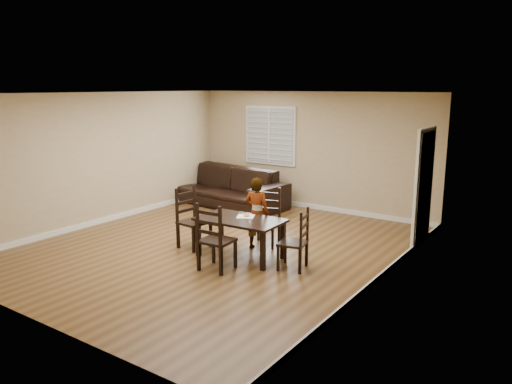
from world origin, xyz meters
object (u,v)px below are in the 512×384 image
(child, at_px, (257,214))
(sofa, at_px, (225,186))
(donut, at_px, (247,215))
(chair_near, at_px, (268,218))
(chair_left, at_px, (189,220))
(dining_table, at_px, (240,224))
(chair_right, at_px, (300,242))
(chair_far, at_px, (212,241))

(child, xyz_separation_m, sofa, (-2.52, 2.35, -0.19))
(donut, bearing_deg, chair_near, 95.44)
(chair_left, relative_size, child, 0.84)
(dining_table, xyz_separation_m, chair_left, (-1.11, -0.03, -0.09))
(dining_table, distance_m, child, 0.52)
(chair_left, bearing_deg, sofa, 31.24)
(chair_left, xyz_separation_m, child, (1.09, 0.55, 0.15))
(chair_right, bearing_deg, chair_left, -100.97)
(dining_table, relative_size, chair_right, 1.51)
(donut, bearing_deg, child, 95.09)
(sofa, bearing_deg, chair_far, -48.88)
(chair_near, height_order, chair_right, chair_near)
(dining_table, relative_size, child, 1.14)
(chair_near, xyz_separation_m, chair_left, (-1.05, -0.95, 0.02))
(child, distance_m, sofa, 3.46)
(chair_far, height_order, sofa, chair_far)
(chair_left, bearing_deg, donut, -75.50)
(chair_near, distance_m, donut, 0.80)
(chair_near, xyz_separation_m, chair_right, (1.16, -0.86, -0.03))
(chair_near, xyz_separation_m, sofa, (-2.48, 1.95, -0.02))
(chair_far, distance_m, child, 1.31)
(chair_near, relative_size, chair_left, 0.96)
(donut, bearing_deg, chair_left, -170.50)
(dining_table, height_order, sofa, sofa)
(chair_far, bearing_deg, donut, -92.00)
(chair_left, xyz_separation_m, donut, (1.13, 0.19, 0.21))
(child, xyz_separation_m, donut, (0.03, -0.36, 0.05))
(chair_left, xyz_separation_m, sofa, (-1.43, 2.90, -0.04))
(chair_near, height_order, donut, chair_near)
(chair_far, xyz_separation_m, chair_left, (-1.15, 0.76, -0.00))
(chair_right, height_order, donut, chair_right)
(chair_near, distance_m, chair_left, 1.42)
(chair_left, bearing_deg, chair_far, -118.44)
(chair_left, bearing_deg, chair_right, -82.62)
(chair_near, bearing_deg, chair_far, -100.73)
(dining_table, xyz_separation_m, chair_near, (-0.06, 0.93, -0.11))
(chair_far, height_order, chair_left, chair_far)
(dining_table, bearing_deg, chair_right, 1.18)
(chair_far, height_order, donut, chair_far)
(chair_near, relative_size, chair_far, 0.95)
(chair_far, xyz_separation_m, chair_right, (1.07, 0.85, -0.05))
(chair_left, height_order, chair_right, chair_left)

